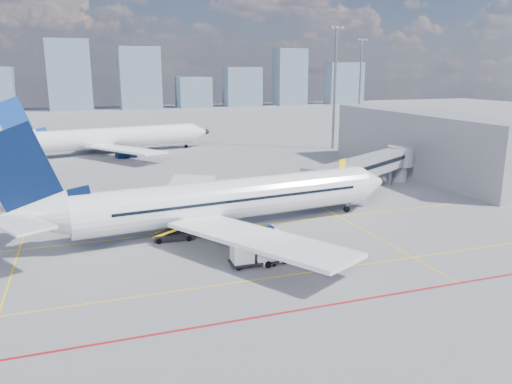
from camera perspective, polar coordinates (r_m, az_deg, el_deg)
ground at (r=46.69m, az=-1.17°, el=-7.03°), size 420.00×420.00×0.00m
apron_markings at (r=43.07m, az=-0.27°, el=-8.85°), size 90.00×35.12×0.01m
jet_bridge at (r=70.35m, az=12.87°, el=2.88°), size 23.55×15.78×6.30m
terminal_block at (r=86.90m, az=19.00°, el=5.34°), size 10.00×42.00×10.00m
floodlight_mast_ne at (r=109.45m, az=9.00°, el=12.00°), size 3.20×0.61×25.45m
floodlight_mast_far at (r=153.20m, az=11.82°, el=12.32°), size 3.20×0.61×25.45m
distant_skyline at (r=231.72m, az=-17.53°, el=12.01°), size 253.31×14.93×31.61m
main_aircraft at (r=52.24m, az=-4.60°, el=-1.10°), size 44.08×38.34×12.90m
second_aircraft at (r=105.87m, az=-16.24°, el=5.94°), size 42.42×36.68×12.46m
baggage_tug at (r=44.03m, az=1.71°, el=-7.18°), size 2.76×2.04×1.74m
cargo_dolly at (r=43.55m, az=-0.28°, el=-6.84°), size 4.19×1.97×2.26m
belt_loader at (r=50.61m, az=-9.29°, el=-4.84°), size 5.60×1.75×2.26m
ramp_worker at (r=45.29m, az=6.26°, el=-6.70°), size 0.56×0.68×1.59m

